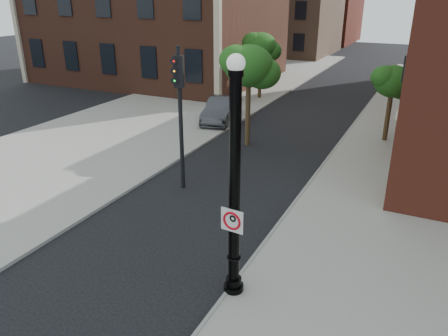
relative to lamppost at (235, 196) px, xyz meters
The scene contains 15 objects.
ground 3.53m from the lamppost, behind, with size 120.00×120.00×0.00m, color black.
sidewalk_right 11.24m from the lamppost, 69.40° to the left, with size 8.00×60.00×0.12m, color gray.
sidewalk_left 21.53m from the lamppost, 121.51° to the left, with size 10.00×50.00×0.12m, color gray.
curb_edge 10.56m from the lamppost, 90.63° to the left, with size 0.10×60.00×0.14m, color gray.
bg_building_tan_a 46.53m from the lamppost, 107.76° to the left, with size 12.00×12.00×12.00m, color brown.
bg_building_red 59.95m from the lamppost, 103.67° to the left, with size 12.00×12.00×10.00m, color maroon.
lamppost is the anchor object (origin of this frame).
no_parking_sign 0.59m from the lamppost, 84.89° to the right, with size 0.59×0.10×0.59m.
parked_car 15.85m from the lamppost, 117.59° to the left, with size 1.51×4.32×1.42m, color #333338.
traffic_signal_left 6.80m from the lamppost, 132.22° to the left, with size 0.43×0.48×5.43m.
traffic_signal_right 11.30m from the lamppost, 76.46° to the left, with size 0.38×0.44×5.09m.
utility_pole 10.30m from the lamppost, 75.17° to the left, with size 0.11×0.11×5.40m, color #999999.
street_tree_a 11.64m from the lamppost, 111.39° to the left, with size 2.72×2.46×4.91m.
street_tree_b 21.52m from the lamppost, 110.00° to the left, with size 2.54×2.29×4.57m.
street_tree_c 14.40m from the lamppost, 82.51° to the left, with size 2.15×1.95×3.88m.
Camera 1 is at (5.97, -8.53, 7.25)m, focal length 35.00 mm.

